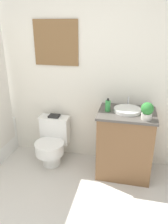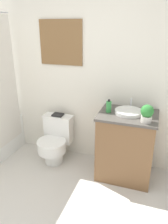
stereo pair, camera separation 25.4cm
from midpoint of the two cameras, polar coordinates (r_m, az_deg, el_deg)
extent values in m
cube|color=silver|center=(3.01, -9.13, 10.58)|extent=(3.59, 0.05, 2.50)
cube|color=brown|center=(2.93, -9.96, 17.34)|extent=(0.58, 0.02, 0.56)
cube|color=beige|center=(2.93, -9.99, 17.33)|extent=(0.55, 0.01, 0.53)
cylinder|color=white|center=(3.16, -10.82, -11.66)|extent=(0.25, 0.25, 0.20)
cylinder|color=white|center=(3.03, -11.40, -9.45)|extent=(0.38, 0.38, 0.14)
cylinder|color=white|center=(2.99, -11.52, -8.14)|extent=(0.40, 0.40, 0.02)
cube|color=white|center=(3.15, -9.90, -4.77)|extent=(0.39, 0.17, 0.38)
cube|color=white|center=(3.06, -10.14, -1.44)|extent=(0.41, 0.18, 0.02)
cube|color=brown|center=(2.82, 8.03, -8.46)|extent=(0.66, 0.51, 0.82)
cube|color=#4C4742|center=(2.63, 8.51, -0.41)|extent=(0.69, 0.54, 0.03)
cylinder|color=white|center=(2.64, 8.59, 0.46)|extent=(0.33, 0.33, 0.04)
cylinder|color=silver|center=(2.80, 8.95, 2.69)|extent=(0.02, 0.02, 0.13)
cylinder|color=green|center=(2.61, 3.47, 1.56)|extent=(0.06, 0.06, 0.13)
cylinder|color=black|center=(2.59, 3.51, 3.20)|extent=(0.03, 0.03, 0.03)
cylinder|color=beige|center=(2.46, 13.18, -1.14)|extent=(0.12, 0.12, 0.07)
sphere|color=#2D7A33|center=(2.42, 13.36, 0.83)|extent=(0.14, 0.14, 0.14)
cube|color=black|center=(3.06, -10.17, -1.07)|extent=(0.15, 0.12, 0.02)
camera|label=1|loc=(0.13, -92.86, -1.15)|focal=35.00mm
camera|label=2|loc=(0.13, 87.14, 1.15)|focal=35.00mm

